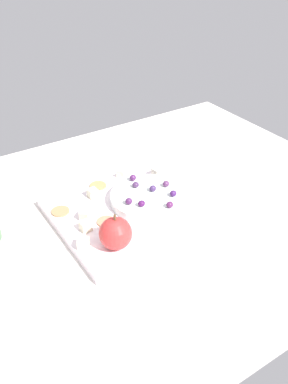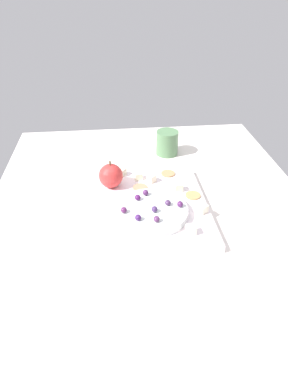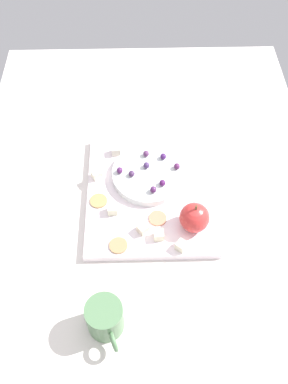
{
  "view_description": "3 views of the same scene",
  "coord_description": "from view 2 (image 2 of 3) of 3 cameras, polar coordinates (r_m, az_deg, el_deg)",
  "views": [
    {
      "loc": [
        -41.7,
        -65.5,
        60.97
      ],
      "look_at": [
        -0.55,
        -1.92,
        10.02
      ],
      "focal_mm": 38.84,
      "sensor_mm": 36.0,
      "label": 1
    },
    {
      "loc": [
        67.65,
        -9.07,
        56.95
      ],
      "look_at": [
        -1.57,
        -2.04,
        10.52
      ],
      "focal_mm": 32.02,
      "sensor_mm": 36.0,
      "label": 2
    },
    {
      "loc": [
        -61.44,
        2.11,
        86.4
      ],
      "look_at": [
        -4.5,
        0.76,
        8.16
      ],
      "focal_mm": 39.47,
      "sensor_mm": 36.0,
      "label": 3
    }
  ],
  "objects": [
    {
      "name": "apple_whole",
      "position": [
        0.93,
        -5.55,
        2.72
      ],
      "size": [
        6.61,
        6.61,
        6.61
      ],
      "primitive_type": "sphere",
      "color": "red",
      "rests_on": "platter"
    },
    {
      "name": "cheese_cube_4",
      "position": [
        0.99,
        -3.76,
        3.37
      ],
      "size": [
        2.97,
        2.97,
        2.11
      ],
      "primitive_type": "cube",
      "rotation": [
        0.0,
        0.0,
        0.89
      ],
      "color": "#F0E3C3",
      "rests_on": "platter"
    },
    {
      "name": "cheese_cube_3",
      "position": [
        0.78,
        7.83,
        -6.26
      ],
      "size": [
        2.35,
        2.35,
        2.11
      ],
      "primitive_type": "cube",
      "rotation": [
        0.0,
        0.0,
        0.12
      ],
      "color": "silver",
      "rests_on": "platter"
    },
    {
      "name": "grape_0",
      "position": [
        0.85,
        -1.06,
        -0.91
      ],
      "size": [
        1.6,
        1.44,
        1.39
      ],
      "primitive_type": "ellipsoid",
      "color": "#4A1753",
      "rests_on": "serving_dish"
    },
    {
      "name": "cheese_cube_2",
      "position": [
        0.97,
        -0.9,
        2.69
      ],
      "size": [
        2.22,
        2.22,
        2.11
      ],
      "primitive_type": "cube",
      "rotation": [
        0.0,
        0.0,
        0.06
      ],
      "color": "#F4EBC2",
      "rests_on": "platter"
    },
    {
      "name": "grape_6",
      "position": [
        0.79,
        -0.99,
        -4.27
      ],
      "size": [
        1.6,
        1.44,
        1.4
      ],
      "primitive_type": "ellipsoid",
      "color": "#411D5C",
      "rests_on": "serving_dish"
    },
    {
      "name": "apple_stem",
      "position": [
        0.91,
        -5.68,
        4.82
      ],
      "size": [
        0.5,
        0.5,
        1.2
      ],
      "primitive_type": "cylinder",
      "color": "brown",
      "rests_on": "apple_whole"
    },
    {
      "name": "cracker_2",
      "position": [
        0.91,
        8.16,
        -0.56
      ],
      "size": [
        4.03,
        4.03,
        0.4
      ],
      "primitive_type": "cylinder",
      "color": "tan",
      "rests_on": "platter"
    },
    {
      "name": "cracker_0",
      "position": [
        1.0,
        4.03,
        3.09
      ],
      "size": [
        4.03,
        4.03,
        0.4
      ],
      "primitive_type": "cylinder",
      "color": "tan",
      "rests_on": "platter"
    },
    {
      "name": "cheese_cube_1",
      "position": [
        0.93,
        5.78,
        0.82
      ],
      "size": [
        2.22,
        2.22,
        2.11
      ],
      "primitive_type": "cube",
      "rotation": [
        0.0,
        0.0,
        0.05
      ],
      "color": "#EBE9C2",
      "rests_on": "platter"
    },
    {
      "name": "cheese_cube_0",
      "position": [
        0.96,
        1.24,
        2.28
      ],
      "size": [
        2.97,
        2.97,
        2.11
      ],
      "primitive_type": "cube",
      "rotation": [
        0.0,
        0.0,
        0.7
      ],
      "color": "#F9E6C3",
      "rests_on": "platter"
    },
    {
      "name": "platter",
      "position": [
        0.88,
        0.75,
        -2.61
      ],
      "size": [
        34.58,
        29.76,
        1.86
      ],
      "primitive_type": "cube",
      "color": "white",
      "rests_on": "table"
    },
    {
      "name": "cracker_1",
      "position": [
        0.93,
        -0.63,
        0.72
      ],
      "size": [
        4.03,
        4.03,
        0.4
      ],
      "primitive_type": "cylinder",
      "color": "tan",
      "rests_on": "platter"
    },
    {
      "name": "grape_7",
      "position": [
        0.81,
        2.01,
        -2.87
      ],
      "size": [
        1.6,
        1.44,
        1.48
      ],
      "primitive_type": "ellipsoid",
      "color": "#432B5C",
      "rests_on": "serving_dish"
    },
    {
      "name": "cheese_cube_5",
      "position": [
        0.85,
        9.74,
        -2.75
      ],
      "size": [
        2.91,
        2.91,
        2.11
      ],
      "primitive_type": "cube",
      "rotation": [
        0.0,
        0.0,
        0.56
      ],
      "color": "white",
      "rests_on": "platter"
    },
    {
      "name": "grape_1",
      "position": [
        0.78,
        1.88,
        -4.53
      ],
      "size": [
        1.6,
        1.44,
        1.43
      ],
      "primitive_type": "ellipsoid",
      "color": "#552B58",
      "rests_on": "serving_dish"
    },
    {
      "name": "table",
      "position": [
        0.88,
        1.44,
        -5.13
      ],
      "size": [
        111.49,
        85.0,
        4.03
      ],
      "primitive_type": "cube",
      "color": "silver",
      "rests_on": "ground"
    },
    {
      "name": "cup",
      "position": [
        1.14,
        3.84,
        8.2
      ],
      "size": [
        10.09,
        7.19,
        7.92
      ],
      "color": "#527B51",
      "rests_on": "table"
    },
    {
      "name": "grape_2",
      "position": [
        0.81,
        -3.37,
        -3.01
      ],
      "size": [
        1.6,
        1.44,
        1.42
      ],
      "primitive_type": "ellipsoid",
      "color": "#542251",
      "rests_on": "serving_dish"
    },
    {
      "name": "serving_dish",
      "position": [
        0.83,
        1.24,
        -3.27
      ],
      "size": [
        17.7,
        17.7,
        1.95
      ],
      "primitive_type": "cylinder",
      "color": "white",
      "rests_on": "platter"
    },
    {
      "name": "grape_3",
      "position": [
        0.87,
        0.26,
        -0.09
      ],
      "size": [
        1.6,
        1.44,
        1.51
      ],
      "primitive_type": "ellipsoid",
      "color": "#4E2355",
      "rests_on": "serving_dish"
    },
    {
      "name": "grape_5",
      "position": [
        0.84,
        3.99,
        -1.79
      ],
      "size": [
        1.6,
        1.44,
        1.32
      ],
      "primitive_type": "ellipsoid",
      "color": "#442950",
      "rests_on": "serving_dish"
    },
    {
      "name": "grape_4",
      "position": [
        0.83,
        6.03,
        -2.01
      ],
      "size": [
        1.6,
        1.44,
        1.51
      ],
      "primitive_type": "ellipsoid",
      "color": "#4E2056",
      "rests_on": "serving_dish"
    }
  ]
}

